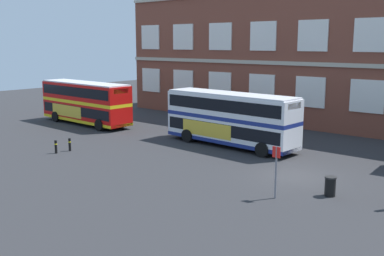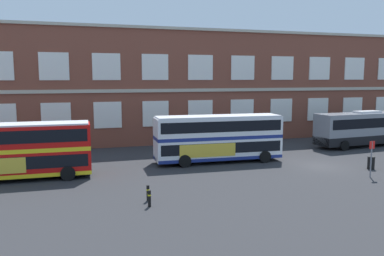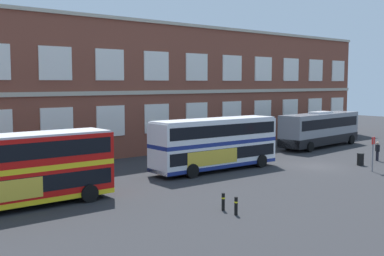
% 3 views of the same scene
% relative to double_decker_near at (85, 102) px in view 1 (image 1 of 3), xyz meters
% --- Properties ---
extents(ground_plane, '(120.00, 120.00, 0.00)m').
position_rel_double_decker_near_xyz_m(ground_plane, '(23.95, -0.74, -2.15)').
color(ground_plane, '#2B2B2D').
extents(double_decker_near, '(11.06, 3.07, 4.07)m').
position_rel_double_decker_near_xyz_m(double_decker_near, '(0.00, 0.00, 0.00)').
color(double_decker_near, red).
rests_on(double_decker_near, ground).
extents(double_decker_middle, '(11.10, 3.21, 4.07)m').
position_rel_double_decker_near_xyz_m(double_decker_middle, '(16.32, 1.33, 0.00)').
color(double_decker_middle, silver).
rests_on(double_decker_middle, ground).
extents(bus_stand_flag, '(0.44, 0.10, 2.70)m').
position_rel_double_decker_near_xyz_m(bus_stand_flag, '(25.17, -6.98, -0.51)').
color(bus_stand_flag, slate).
rests_on(bus_stand_flag, ground).
extents(station_litter_bin, '(0.60, 0.60, 1.03)m').
position_rel_double_decker_near_xyz_m(station_litter_bin, '(27.14, -4.81, -1.63)').
color(station_litter_bin, black).
rests_on(station_litter_bin, ground).
extents(safety_bollard_west, '(0.19, 0.19, 0.95)m').
position_rel_double_decker_near_xyz_m(safety_bollard_west, '(8.40, -7.68, -1.66)').
color(safety_bollard_west, black).
rests_on(safety_bollard_west, ground).
extents(safety_bollard_east, '(0.19, 0.19, 0.95)m').
position_rel_double_decker_near_xyz_m(safety_bollard_east, '(8.28, -8.76, -1.66)').
color(safety_bollard_east, black).
rests_on(safety_bollard_east, ground).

